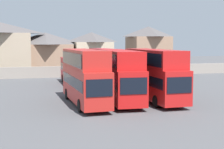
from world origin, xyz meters
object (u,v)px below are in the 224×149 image
Objects in this scene: bus_3 at (154,72)px; house_terrace_centre at (45,52)px; bus_5 at (107,64)px; bus_4 at (74,70)px; house_terrace_right at (92,52)px; bus_1 at (85,74)px; house_terrace_far_right at (148,48)px; bus_2 at (119,73)px.

house_terrace_centre is at bearing -166.29° from bus_3.
house_terrace_centre is at bearing -163.36° from bus_5.
house_terrace_right reaches higher than bus_4.
bus_4 is at bearing 173.19° from bus_1.
bus_4 is 1.20× the size of house_terrace_far_right.
house_terrace_centre reaches higher than bus_5.
house_terrace_centre reaches higher than bus_1.
house_terrace_far_right is (17.46, 17.70, 2.46)m from bus_4.
bus_4 is 1.06× the size of house_terrace_centre.
house_terrace_right reaches higher than house_terrace_centre.
bus_5 is at bearing -95.14° from house_terrace_right.
bus_5 is 22.19m from house_terrace_far_right.
bus_5 is (4.54, -0.26, 0.71)m from bus_4.
house_terrace_right is (8.79, 0.11, 0.04)m from house_terrace_centre.
bus_2 is (3.50, 0.49, -0.05)m from bus_1.
bus_3 is 13.96m from bus_5.
house_terrace_centre is at bearing 177.33° from house_terrace_far_right.
bus_3 is at bearing 1.02° from bus_5.
house_terrace_centre reaches higher than bus_4.
bus_2 reaches higher than bus_4.
house_terrace_right is (6.25, 18.74, 1.86)m from bus_4.
bus_3 is at bearing -75.82° from house_terrace_centre.
bus_2 is 1.02× the size of bus_4.
bus_3 is at bearing 90.69° from bus_2.
bus_1 is at bearing -78.19° from bus_2.
bus_4 is at bearing -82.23° from house_terrace_centre.
house_terrace_centre reaches higher than bus_3.
house_terrace_right reaches higher than bus_3.
bus_5 is 1.39× the size of house_terrace_right.
bus_2 is at bearing 9.26° from bus_4.
bus_4 is (-2.27, 13.98, -0.81)m from bus_2.
house_terrace_centre is (-1.31, 33.10, 0.96)m from bus_1.
house_terrace_right is at bearing 170.95° from bus_5.
bus_3 is 15.31m from bus_4.
bus_4 is at bearing -108.45° from house_terrace_right.
bus_5 is at bearing -175.53° from bus_3.
house_terrace_far_right is (11.21, -1.04, 0.60)m from house_terrace_right.
bus_1 is 33.14m from house_terrace_centre.
bus_4 is 24.98m from house_terrace_far_right.
bus_3 is 33.84m from house_terrace_centre.
bus_1 is 0.97× the size of bus_3.
house_terrace_centre is at bearing -167.78° from bus_2.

